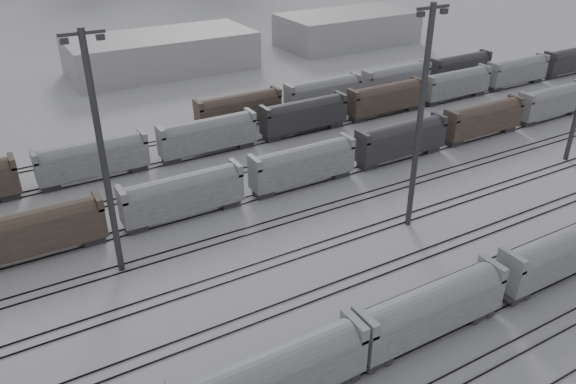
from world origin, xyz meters
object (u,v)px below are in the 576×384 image
hopper_car_a (273,376)px  light_mast_c (420,117)px  hopper_car_b (431,308)px  hopper_car_c (559,252)px

hopper_car_a → light_mast_c: bearing=30.3°
hopper_car_b → hopper_car_c: size_ratio=1.01×
hopper_car_b → hopper_car_c: (17.10, -0.00, -0.03)m
hopper_car_a → hopper_car_c: bearing=-0.0°
hopper_car_a → light_mast_c: size_ratio=0.60×
hopper_car_a → hopper_car_c: (32.78, -0.00, -0.08)m
hopper_car_a → hopper_car_b: hopper_car_a is taller
hopper_car_b → hopper_car_a: bearing=180.0°
hopper_car_c → hopper_car_b: bearing=180.0°
hopper_car_c → light_mast_c: bearing=109.4°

